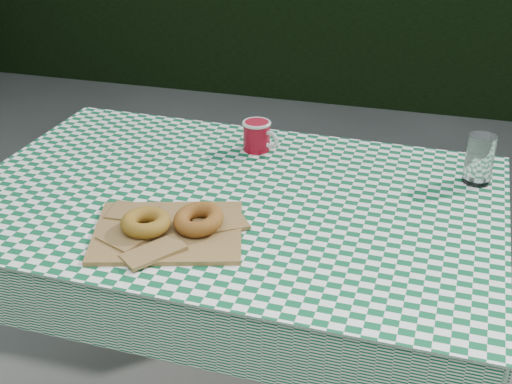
% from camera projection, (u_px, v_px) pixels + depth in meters
% --- Properties ---
extents(table, '(1.28, 0.88, 0.75)m').
position_uv_depth(table, '(233.00, 322.00, 1.84)').
color(table, brown).
rests_on(table, ground).
extents(tablecloth, '(1.30, 0.90, 0.01)m').
position_uv_depth(tablecloth, '(230.00, 196.00, 1.66)').
color(tablecloth, '#0D532F').
rests_on(tablecloth, table).
extents(paper_bag, '(0.38, 0.33, 0.02)m').
position_uv_depth(paper_bag, '(168.00, 230.00, 1.50)').
color(paper_bag, olive).
rests_on(paper_bag, tablecloth).
extents(bagel_front, '(0.13, 0.13, 0.03)m').
position_uv_depth(bagel_front, '(146.00, 222.00, 1.48)').
color(bagel_front, olive).
rests_on(bagel_front, paper_bag).
extents(bagel_back, '(0.15, 0.15, 0.03)m').
position_uv_depth(bagel_back, '(198.00, 219.00, 1.49)').
color(bagel_back, '#885E1C').
rests_on(bagel_back, paper_bag).
extents(coffee_mug, '(0.19, 0.19, 0.08)m').
position_uv_depth(coffee_mug, '(257.00, 136.00, 1.88)').
color(coffee_mug, maroon).
rests_on(coffee_mug, tablecloth).
extents(drinking_glass, '(0.09, 0.09, 0.12)m').
position_uv_depth(drinking_glass, '(480.00, 159.00, 1.70)').
color(drinking_glass, white).
rests_on(drinking_glass, tablecloth).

